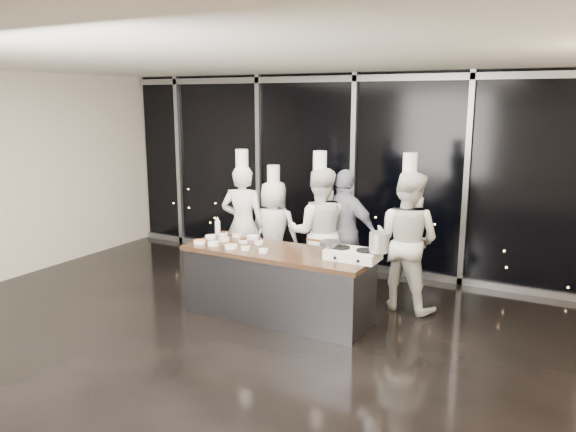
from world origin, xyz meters
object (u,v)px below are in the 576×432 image
at_px(stock_pot, 379,242).
at_px(chef_right, 407,240).
at_px(chef_far_left, 243,224).
at_px(guest, 345,233).
at_px(chef_center, 319,232).
at_px(demo_counter, 278,284).
at_px(chef_left, 274,231).
at_px(frying_pan, 330,243).
at_px(stove, 353,254).

relative_size(stock_pot, chef_right, 0.11).
bearing_deg(chef_far_left, guest, 172.90).
distance_m(chef_center, chef_right, 1.25).
relative_size(demo_counter, guest, 1.35).
bearing_deg(chef_left, chef_right, 168.85).
bearing_deg(chef_left, frying_pan, 133.83).
relative_size(chef_center, chef_right, 0.99).
distance_m(stove, chef_right, 1.10).
relative_size(chef_left, guest, 1.00).
relative_size(frying_pan, guest, 0.25).
bearing_deg(stove, demo_counter, -176.68).
bearing_deg(chef_far_left, stove, 139.92).
xyz_separation_m(chef_far_left, chef_center, (1.25, 0.05, 0.00)).
bearing_deg(chef_far_left, chef_left, -162.08).
distance_m(guest, chef_right, 0.95).
bearing_deg(guest, chef_left, 10.74).
relative_size(chef_left, chef_center, 0.87).
xyz_separation_m(chef_center, chef_right, (1.24, 0.09, 0.01)).
height_order(chef_far_left, guest, chef_far_left).
relative_size(frying_pan, chef_right, 0.22).
bearing_deg(demo_counter, chef_left, 121.91).
xyz_separation_m(stock_pot, chef_right, (0.02, 1.05, -0.21)).
bearing_deg(frying_pan, chef_far_left, 154.07).
bearing_deg(stock_pot, stove, 178.23).
height_order(demo_counter, chef_right, chef_right).
xyz_separation_m(chef_left, guest, (1.17, 0.01, 0.10)).
height_order(frying_pan, stock_pot, stock_pot).
bearing_deg(stock_pot, demo_counter, -177.86).
height_order(chef_far_left, chef_right, chef_right).
relative_size(stove, chef_right, 0.30).
xyz_separation_m(frying_pan, chef_right, (0.65, 1.03, -0.12)).
bearing_deg(chef_left, chef_far_left, 27.61).
relative_size(chef_far_left, chef_right, 0.98).
bearing_deg(chef_left, guest, 172.82).
xyz_separation_m(stock_pot, guest, (-0.93, 1.19, -0.25)).
relative_size(chef_left, chef_right, 0.86).
xyz_separation_m(stove, chef_far_left, (-2.15, 0.90, -0.03)).
bearing_deg(chef_center, chef_left, -38.04).
distance_m(stock_pot, chef_right, 1.07).
height_order(demo_counter, frying_pan, frying_pan).
xyz_separation_m(chef_left, chef_right, (2.11, -0.13, 0.14)).
relative_size(chef_far_left, chef_center, 0.99).
relative_size(stove, guest, 0.34).
relative_size(stove, frying_pan, 1.37).
xyz_separation_m(stove, guest, (-0.60, 1.18, -0.05)).
xyz_separation_m(chef_far_left, chef_right, (2.49, 0.14, 0.01)).
bearing_deg(chef_center, stove, 109.33).
xyz_separation_m(chef_left, chef_center, (0.87, -0.22, 0.13)).
height_order(demo_counter, chef_center, chef_center).
height_order(frying_pan, guest, guest).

